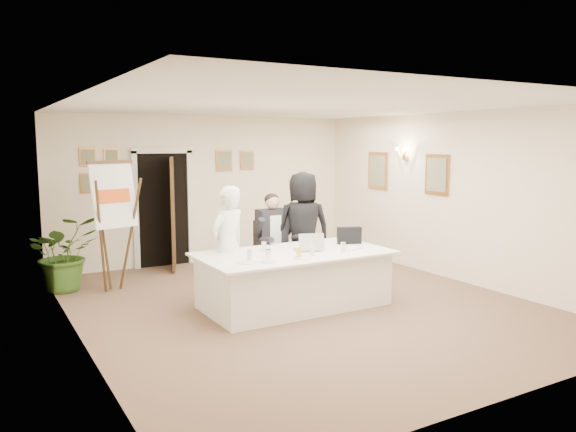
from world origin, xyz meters
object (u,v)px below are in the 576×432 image
at_px(laptop, 307,241).
at_px(laptop_bag, 349,235).
at_px(seated_man, 273,240).
at_px(flip_chart, 112,233).
at_px(standing_man, 228,246).
at_px(oj_glass, 299,253).
at_px(paper_stack, 353,248).
at_px(potted_palm, 64,253).
at_px(standing_woman, 303,229).
at_px(conference_table, 294,279).
at_px(steel_jug, 268,253).

distance_m(laptop, laptop_bag, 0.84).
distance_m(seated_man, flip_chart, 2.50).
distance_m(standing_man, oj_glass, 1.09).
height_order(flip_chart, paper_stack, flip_chart).
height_order(seated_man, flip_chart, flip_chart).
xyz_separation_m(standing_man, potted_palm, (-1.90, 2.00, -0.26)).
distance_m(seated_man, laptop, 1.07).
bearing_deg(seated_man, standing_woman, -24.53).
height_order(seated_man, potted_palm, seated_man).
bearing_deg(laptop, standing_woman, 81.41).
bearing_deg(standing_woman, potted_palm, -8.94).
bearing_deg(conference_table, steel_jug, -164.22).
height_order(conference_table, standing_man, standing_man).
height_order(potted_palm, steel_jug, potted_palm).
relative_size(laptop, oj_glass, 2.88).
bearing_deg(steel_jug, standing_woman, 41.83).
bearing_deg(laptop, laptop_bag, 28.03).
xyz_separation_m(potted_palm, oj_glass, (2.53, -2.89, 0.25)).
distance_m(laptop_bag, steel_jug, 1.57).
bearing_deg(steel_jug, standing_man, 113.54).
bearing_deg(oj_glass, laptop, 47.11).
distance_m(flip_chart, steel_jug, 2.69).
bearing_deg(oj_glass, potted_palm, 131.22).
relative_size(seated_man, oj_glass, 11.69).
bearing_deg(laptop, flip_chart, 157.94).
relative_size(seated_man, laptop_bag, 4.18).
xyz_separation_m(seated_man, standing_woman, (0.45, -0.16, 0.16)).
bearing_deg(paper_stack, standing_man, 155.36).
height_order(laptop, paper_stack, laptop).
relative_size(standing_man, oj_glass, 13.09).
relative_size(flip_chart, paper_stack, 7.43).
bearing_deg(standing_man, oj_glass, 103.48).
distance_m(laptop_bag, paper_stack, 0.43).
distance_m(potted_palm, laptop_bag, 4.44).
xyz_separation_m(standing_woman, potted_palm, (-3.38, 1.60, -0.33)).
bearing_deg(standing_woman, seated_man, -3.10).
relative_size(seated_man, steel_jug, 13.82).
relative_size(standing_woman, oj_glass, 14.21).
height_order(conference_table, standing_woman, standing_woman).
bearing_deg(seated_man, paper_stack, -70.50).
bearing_deg(laptop, conference_table, -153.13).
distance_m(paper_stack, steel_jug, 1.34).
xyz_separation_m(conference_table, oj_glass, (-0.14, -0.36, 0.45)).
bearing_deg(standing_woman, steel_jug, 58.21).
xyz_separation_m(seated_man, laptop_bag, (0.80, -0.94, 0.14)).
distance_m(potted_palm, oj_glass, 3.85).
height_order(laptop_bag, paper_stack, laptop_bag).
bearing_deg(steel_jug, conference_table, 15.78).
xyz_separation_m(conference_table, potted_palm, (-2.67, 2.53, 0.20)).
bearing_deg(steel_jug, oj_glass, -33.30).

